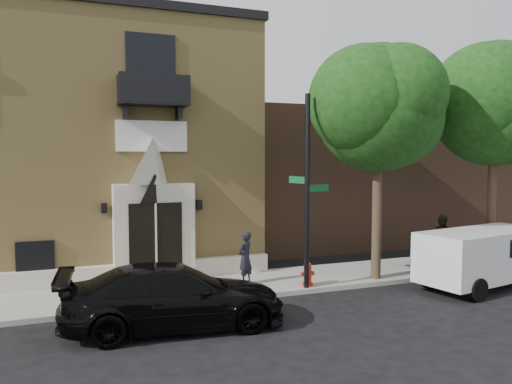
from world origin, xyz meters
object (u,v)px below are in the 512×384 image
at_px(fire_hydrant, 308,274).
at_px(black_sedan, 174,296).
at_px(street_sign, 307,191).
at_px(dumpster, 444,252).
at_px(cargo_van, 486,255).
at_px(pedestrian_far, 442,238).
at_px(pedestrian_near, 245,258).

bearing_deg(fire_hydrant, black_sedan, -156.76).
xyz_separation_m(street_sign, dumpster, (5.63, 0.31, -2.34)).
distance_m(cargo_van, pedestrian_far, 3.48).
height_order(street_sign, pedestrian_far, street_sign).
height_order(cargo_van, pedestrian_far, pedestrian_far).
bearing_deg(street_sign, fire_hydrant, 41.99).
height_order(dumpster, pedestrian_far, pedestrian_far).
xyz_separation_m(cargo_van, street_sign, (-5.66, 1.56, 2.12)).
bearing_deg(street_sign, cargo_van, -28.99).
bearing_deg(black_sedan, street_sign, -63.72).
bearing_deg(fire_hydrant, pedestrian_near, 153.11).
distance_m(street_sign, pedestrian_far, 7.31).
distance_m(dumpster, pedestrian_near, 7.32).
height_order(dumpster, pedestrian_near, pedestrian_near).
height_order(fire_hydrant, dumpster, dumpster).
relative_size(cargo_van, pedestrian_far, 2.68).
bearing_deg(fire_hydrant, dumpster, 1.06).
bearing_deg(cargo_van, dumpster, 80.58).
bearing_deg(street_sign, pedestrian_near, 132.37).
distance_m(pedestrian_near, pedestrian_far, 8.44).
xyz_separation_m(black_sedan, fire_hydrant, (4.67, 2.00, -0.27)).
relative_size(black_sedan, cargo_van, 1.12).
height_order(fire_hydrant, pedestrian_far, pedestrian_far).
distance_m(dumpster, pedestrian_far, 1.85).
xyz_separation_m(cargo_van, pedestrian_far, (1.11, 3.29, 0.01)).
bearing_deg(pedestrian_far, street_sign, 85.08).
relative_size(cargo_van, fire_hydrant, 6.38).
bearing_deg(street_sign, pedestrian_far, 0.76).
bearing_deg(pedestrian_near, pedestrian_far, 147.68).
bearing_deg(fire_hydrant, cargo_van, -17.70).
xyz_separation_m(street_sign, pedestrian_far, (6.78, 1.74, -2.11)).
distance_m(cargo_van, fire_hydrant, 5.82).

